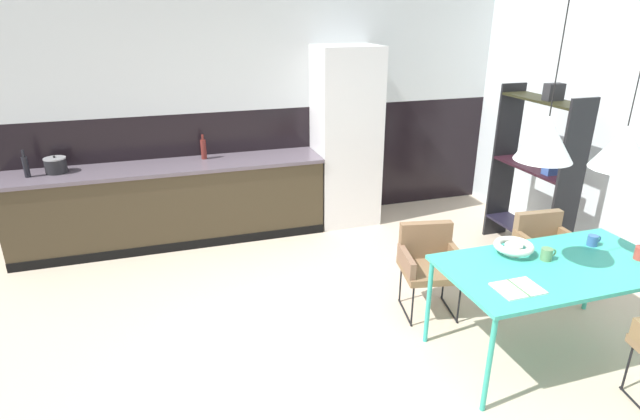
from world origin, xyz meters
TOP-DOWN VIEW (x-y plane):
  - ground_plane at (0.00, 0.00)m, footprint 7.96×7.96m
  - back_wall_splashback_dark at (0.00, 3.00)m, footprint 6.04×0.12m
  - back_wall_panel_upper at (0.00, 3.00)m, footprint 6.04×0.12m
  - kitchen_counter at (-1.20, 2.64)m, footprint 3.37×0.63m
  - refrigerator_column at (0.85, 2.64)m, footprint 0.72×0.60m
  - dining_table at (1.39, -0.32)m, footprint 1.66×0.87m
  - armchair_far_side at (2.00, 0.49)m, footprint 0.52×0.51m
  - armchair_head_of_table at (0.83, 0.52)m, footprint 0.56×0.55m
  - fruit_bowl at (1.19, -0.07)m, footprint 0.29×0.29m
  - open_book at (0.90, -0.52)m, footprint 0.30×0.23m
  - mug_glass_clear at (1.37, -0.23)m, footprint 0.13×0.08m
  - mug_white_ceramic at (1.88, -0.13)m, footprint 0.12×0.08m
  - cooking_pot at (-2.31, 2.71)m, footprint 0.22×0.22m
  - bottle_spice_small at (-0.81, 2.78)m, footprint 0.06×0.06m
  - bottle_oil_tall at (-2.57, 2.64)m, footprint 0.06×0.06m
  - open_shelf_unit at (2.39, 1.19)m, footprint 0.30×1.02m
  - pendant_lamp_over_table_near at (1.06, -0.37)m, footprint 0.36×0.36m
  - pendant_lamp_over_table_far at (1.72, -0.35)m, footprint 0.39×0.39m

SIDE VIEW (x-z plane):
  - ground_plane at x=0.00m, z-range 0.00..0.00m
  - kitchen_counter at x=-1.20m, z-range 0.00..0.90m
  - armchair_far_side at x=2.00m, z-range 0.12..0.86m
  - armchair_head_of_table at x=0.83m, z-range 0.11..0.88m
  - back_wall_splashback_dark at x=0.00m, z-range 0.00..1.38m
  - dining_table at x=1.39m, z-range 0.33..1.09m
  - open_book at x=0.90m, z-range 0.76..0.77m
  - mug_white_ceramic at x=1.88m, z-range 0.76..0.84m
  - mug_glass_clear at x=1.37m, z-range 0.76..0.85m
  - fruit_bowl at x=1.19m, z-range 0.77..0.86m
  - open_shelf_unit at x=2.39m, z-range 0.05..1.86m
  - cooking_pot at x=-2.31m, z-range 0.88..1.07m
  - bottle_spice_small at x=-0.81m, z-range 0.87..1.15m
  - bottle_oil_tall at x=-2.57m, z-range 0.87..1.15m
  - refrigerator_column at x=0.85m, z-range 0.00..2.10m
  - pendant_lamp_over_table_far at x=1.72m, z-range 0.99..2.24m
  - pendant_lamp_over_table_near at x=1.06m, z-range 1.17..2.29m
  - back_wall_panel_upper at x=0.00m, z-range 1.38..2.76m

